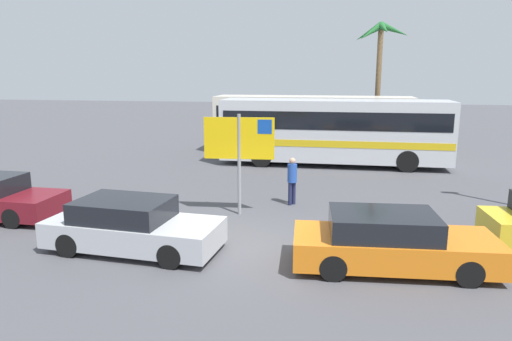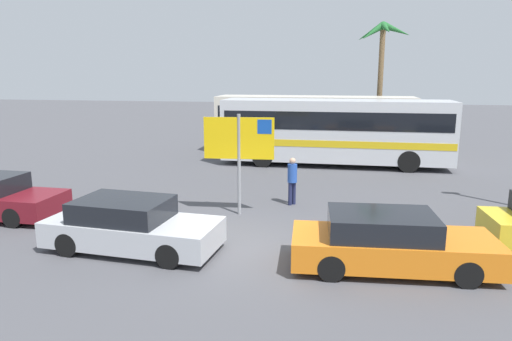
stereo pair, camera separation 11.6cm
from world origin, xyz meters
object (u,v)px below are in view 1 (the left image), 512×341
object	(u,v)px
car_silver	(131,226)
pedestrian_near_sign	(292,177)
bus_rear_coach	(312,121)
car_orange	(391,242)
ferry_sign	(241,142)
bus_front_coach	(334,129)

from	to	relation	value
car_silver	pedestrian_near_sign	world-z (taller)	pedestrian_near_sign
bus_rear_coach	car_orange	xyz separation A→B (m)	(2.71, -15.62, -1.15)
bus_rear_coach	car_silver	size ratio (longest dim) A/B	2.41
car_silver	car_orange	distance (m)	6.35
ferry_sign	pedestrian_near_sign	size ratio (longest dim) A/B	1.96
ferry_sign	bus_front_coach	bearing A→B (deg)	68.20
ferry_sign	pedestrian_near_sign	xyz separation A→B (m)	(1.49, 1.39, -1.37)
bus_front_coach	car_silver	distance (m)	13.25
car_silver	pedestrian_near_sign	size ratio (longest dim) A/B	2.76
car_orange	ferry_sign	bearing A→B (deg)	136.47
bus_rear_coach	ferry_sign	bearing A→B (deg)	-97.27
car_silver	pedestrian_near_sign	distance (m)	6.06
bus_rear_coach	pedestrian_near_sign	bearing A→B (deg)	-90.30
car_silver	car_orange	xyz separation A→B (m)	(6.35, -0.02, 0.00)
car_silver	car_orange	size ratio (longest dim) A/B	0.96
bus_rear_coach	car_silver	xyz separation A→B (m)	(-3.64, -15.60, -1.15)
bus_front_coach	ferry_sign	distance (m)	9.22
car_silver	car_orange	bearing A→B (deg)	4.55
bus_rear_coach	car_silver	distance (m)	16.06
bus_rear_coach	car_silver	world-z (taller)	bus_rear_coach
bus_front_coach	ferry_sign	bearing A→B (deg)	-107.46
bus_front_coach	bus_rear_coach	world-z (taller)	same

